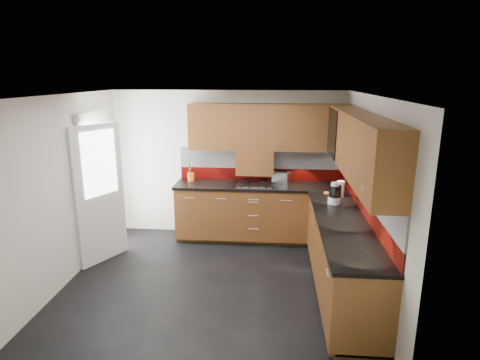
# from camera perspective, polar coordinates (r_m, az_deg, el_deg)

# --- Properties ---
(room) EXTENTS (4.00, 3.80, 2.64)m
(room) POSITION_cam_1_polar(r_m,az_deg,el_deg) (4.86, -4.08, 1.25)
(room) COLOR black
(base_cabinets) EXTENTS (2.70, 3.20, 0.95)m
(base_cabinets) POSITION_cam_1_polar(r_m,az_deg,el_deg) (5.82, 7.75, -7.55)
(base_cabinets) COLOR #5C3214
(base_cabinets) RESTS_ON room
(countertop) EXTENTS (2.72, 3.22, 0.04)m
(countertop) POSITION_cam_1_polar(r_m,az_deg,el_deg) (5.64, 7.79, -3.06)
(countertop) COLOR black
(countertop) RESTS_ON base_cabinets
(backsplash) EXTENTS (2.70, 3.20, 0.54)m
(backsplash) POSITION_cam_1_polar(r_m,az_deg,el_deg) (5.79, 9.99, 0.30)
(backsplash) COLOR maroon
(backsplash) RESTS_ON countertop
(upper_cabinets) EXTENTS (2.50, 3.20, 0.72)m
(upper_cabinets) POSITION_cam_1_polar(r_m,az_deg,el_deg) (5.52, 9.91, 6.27)
(upper_cabinets) COLOR #5C3214
(upper_cabinets) RESTS_ON room
(extractor_hood) EXTENTS (0.60, 0.33, 0.40)m
(extractor_hood) POSITION_cam_1_polar(r_m,az_deg,el_deg) (6.45, 2.16, 2.61)
(extractor_hood) COLOR #5C3214
(extractor_hood) RESTS_ON room
(glass_cabinet) EXTENTS (0.32, 0.80, 0.66)m
(glass_cabinet) POSITION_cam_1_polar(r_m,az_deg,el_deg) (5.86, 14.41, 6.76)
(glass_cabinet) COLOR black
(glass_cabinet) RESTS_ON room
(back_door) EXTENTS (0.42, 1.19, 2.04)m
(back_door) POSITION_cam_1_polar(r_m,az_deg,el_deg) (6.18, -19.42, -1.11)
(back_door) COLOR white
(back_door) RESTS_ON room
(gas_hob) EXTENTS (0.55, 0.49, 0.04)m
(gas_hob) POSITION_cam_1_polar(r_m,az_deg,el_deg) (6.37, 2.06, -0.57)
(gas_hob) COLOR silver
(gas_hob) RESTS_ON countertop
(utensil_pot) EXTENTS (0.11, 0.11, 0.39)m
(utensil_pot) POSITION_cam_1_polar(r_m,az_deg,el_deg) (6.64, -7.02, 0.65)
(utensil_pot) COLOR orange
(utensil_pot) RESTS_ON countertop
(toaster) EXTENTS (0.30, 0.25, 0.19)m
(toaster) POSITION_cam_1_polar(r_m,az_deg,el_deg) (6.49, 5.89, 0.36)
(toaster) COLOR silver
(toaster) RESTS_ON countertop
(food_processor) EXTENTS (0.18, 0.18, 0.29)m
(food_processor) POSITION_cam_1_polar(r_m,az_deg,el_deg) (5.55, 13.33, -1.96)
(food_processor) COLOR white
(food_processor) RESTS_ON countertop
(paper_towel) EXTENTS (0.13, 0.13, 0.22)m
(paper_towel) POSITION_cam_1_polar(r_m,az_deg,el_deg) (5.92, 14.10, -1.20)
(paper_towel) COLOR white
(paper_towel) RESTS_ON countertop
(orange_cloth) EXTENTS (0.14, 0.13, 0.01)m
(orange_cloth) POSITION_cam_1_polar(r_m,az_deg,el_deg) (6.04, 12.43, -1.82)
(orange_cloth) COLOR #E45B19
(orange_cloth) RESTS_ON countertop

